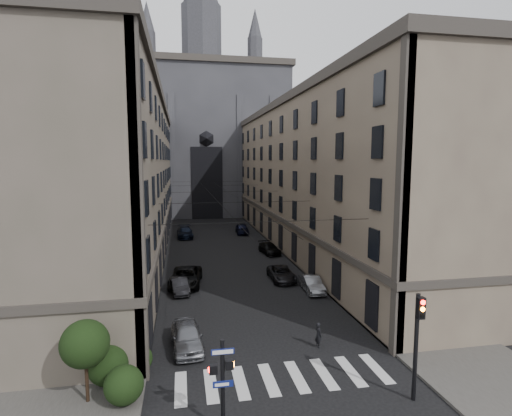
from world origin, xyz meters
TOP-DOWN VIEW (x-y plane):
  - sidewalk_left at (-10.50, 36.00)m, footprint 7.00×80.00m
  - sidewalk_right at (10.50, 36.00)m, footprint 7.00×80.00m
  - zebra_crossing at (0.00, 5.00)m, footprint 11.00×3.20m
  - building_left at (-13.44, 36.00)m, footprint 13.60×60.60m
  - building_right at (13.44, 36.00)m, footprint 13.60×60.60m
  - gothic_tower at (0.00, 74.96)m, footprint 35.00×23.00m
  - pedestrian_signal_left at (-3.51, 1.50)m, footprint 1.02×0.38m
  - traffic_light_right at (5.60, 1.92)m, footprint 0.34×0.50m
  - shrub_cluster at (-8.72, 5.01)m, footprint 3.90×4.40m
  - tram_wires at (0.00, 35.63)m, footprint 14.00×60.00m
  - car_left_near at (-4.86, 9.30)m, footprint 2.15×4.63m
  - car_left_midnear at (-5.33, 19.82)m, footprint 1.82×4.00m
  - car_left_midfar at (-4.78, 21.71)m, footprint 3.35×6.07m
  - car_left_far at (-4.59, 45.06)m, footprint 2.44×5.55m
  - car_right_near at (5.96, 18.05)m, footprint 1.56×4.09m
  - car_right_midnear at (4.20, 21.69)m, footprint 2.20×4.70m
  - car_right_midfar at (5.43, 32.60)m, footprint 2.35×4.65m
  - car_right_far at (4.20, 46.53)m, footprint 2.09×4.74m
  - pedestrian at (2.99, 8.00)m, footprint 0.47×0.63m

SIDE VIEW (x-z plane):
  - zebra_crossing at x=0.00m, z-range 0.00..0.01m
  - sidewalk_left at x=-10.50m, z-range 0.00..0.15m
  - sidewalk_right at x=10.50m, z-range 0.00..0.15m
  - car_left_midnear at x=-5.33m, z-range 0.00..1.27m
  - car_right_midfar at x=5.43m, z-range 0.00..1.29m
  - car_right_midnear at x=4.20m, z-range 0.00..1.30m
  - car_right_near at x=5.96m, z-range 0.00..1.33m
  - car_left_near at x=-4.86m, z-range 0.00..1.54m
  - pedestrian at x=2.99m, z-range 0.00..1.55m
  - car_left_far at x=-4.59m, z-range 0.00..1.59m
  - car_right_far at x=4.20m, z-range 0.00..1.59m
  - car_left_midfar at x=-4.78m, z-range 0.00..1.61m
  - shrub_cluster at x=-8.72m, z-range -0.15..3.75m
  - pedestrian_signal_left at x=-3.51m, z-range 0.32..4.32m
  - traffic_light_right at x=5.60m, z-range 0.69..5.89m
  - tram_wires at x=0.00m, z-range 7.03..7.46m
  - building_left at x=-13.44m, z-range -0.08..18.77m
  - building_right at x=13.44m, z-range -0.08..18.77m
  - gothic_tower at x=0.00m, z-range -11.20..46.80m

